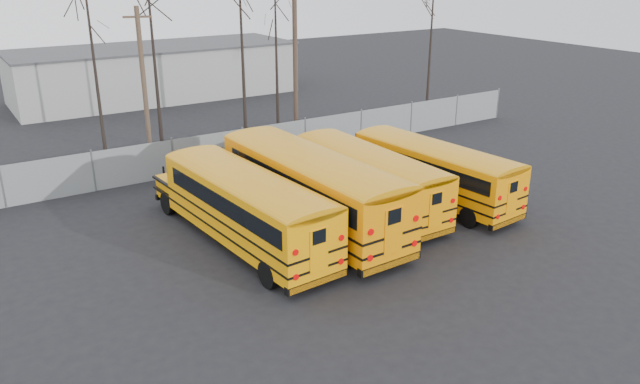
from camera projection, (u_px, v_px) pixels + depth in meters
ground at (376, 241)px, 25.03m from camera, size 120.00×120.00×0.00m
fence at (243, 147)px, 34.14m from camera, size 40.00×0.04×2.00m
distant_building at (156, 72)px, 50.58m from camera, size 22.00×8.00×4.00m
bus_a at (244, 202)px, 24.13m from camera, size 3.32×11.11×3.07m
bus_b at (308, 183)px, 25.67m from camera, size 3.24×12.13×3.37m
bus_c at (366, 174)px, 27.69m from camera, size 2.38×10.22×2.86m
bus_d at (431, 167)px, 28.72m from camera, size 3.24×10.20×2.81m
utility_pole_left at (144, 84)px, 33.75m from camera, size 1.45×0.56×8.37m
utility_pole_right at (295, 53)px, 39.72m from camera, size 1.73×0.42×9.74m
tree_2 at (94, 57)px, 30.88m from camera, size 0.26×0.26×12.14m
tree_3 at (153, 47)px, 35.51m from camera, size 0.26×0.26×11.82m
tree_4 at (242, 43)px, 35.72m from camera, size 0.26×0.26×12.28m
tree_5 at (276, 48)px, 38.98m from camera, size 0.26×0.26×10.78m
tree_6 at (430, 45)px, 41.26m from camera, size 0.26×0.26×10.59m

